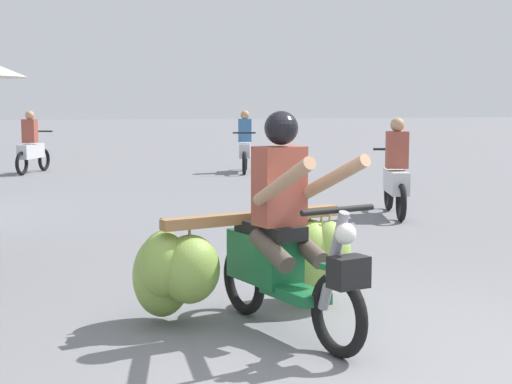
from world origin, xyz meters
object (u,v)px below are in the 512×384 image
object	(u,v)px
motorbike_main_loaded	(259,255)
motorbike_distant_ahead_left	(396,177)
motorbike_distant_far_ahead	(245,147)
motorbike_distant_ahead_right	(31,148)

from	to	relation	value
motorbike_main_loaded	motorbike_distant_ahead_left	distance (m)	5.59
motorbike_main_loaded	motorbike_distant_far_ahead	distance (m)	11.97
motorbike_distant_ahead_right	motorbike_distant_far_ahead	distance (m)	4.78
motorbike_main_loaded	motorbike_distant_ahead_left	world-z (taller)	motorbike_main_loaded
motorbike_distant_ahead_left	motorbike_distant_ahead_right	size ratio (longest dim) A/B	1.05
motorbike_main_loaded	motorbike_distant_far_ahead	world-z (taller)	motorbike_main_loaded
motorbike_distant_ahead_left	motorbike_distant_far_ahead	world-z (taller)	same
motorbike_main_loaded	motorbike_distant_ahead_right	size ratio (longest dim) A/B	1.27
motorbike_distant_far_ahead	motorbike_distant_ahead_left	bearing A→B (deg)	-84.26
motorbike_distant_ahead_left	motorbike_main_loaded	bearing A→B (deg)	-123.16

